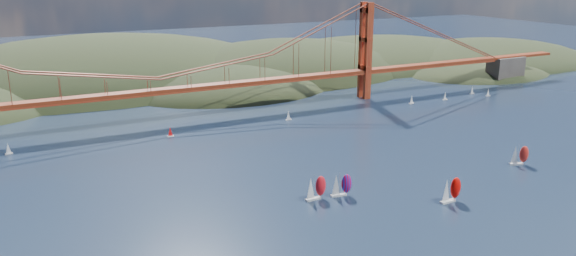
{
  "coord_description": "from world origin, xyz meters",
  "views": [
    {
      "loc": [
        -64.92,
        -87.0,
        74.22
      ],
      "look_at": [
        24.62,
        90.0,
        16.98
      ],
      "focal_mm": 35.0,
      "sensor_mm": 36.0,
      "label": 1
    }
  ],
  "objects_px": {
    "racer_1": "(451,189)",
    "racer_rwb": "(341,185)",
    "racer_0": "(315,187)",
    "racer_2": "(519,155)"
  },
  "relations": [
    {
      "from": "racer_0",
      "to": "racer_rwb",
      "type": "xyz_separation_m",
      "value": [
        9.11,
        -1.29,
        -0.17
      ]
    },
    {
      "from": "racer_0",
      "to": "racer_1",
      "type": "bearing_deg",
      "value": -34.18
    },
    {
      "from": "racer_2",
      "to": "racer_rwb",
      "type": "distance_m",
      "value": 78.37
    },
    {
      "from": "racer_2",
      "to": "racer_1",
      "type": "bearing_deg",
      "value": -144.08
    },
    {
      "from": "racer_2",
      "to": "racer_0",
      "type": "bearing_deg",
      "value": -165.74
    },
    {
      "from": "racer_0",
      "to": "racer_1",
      "type": "height_order",
      "value": "racer_1"
    },
    {
      "from": "racer_1",
      "to": "racer_rwb",
      "type": "distance_m",
      "value": 35.66
    },
    {
      "from": "racer_1",
      "to": "racer_2",
      "type": "distance_m",
      "value": 51.41
    },
    {
      "from": "racer_1",
      "to": "racer_rwb",
      "type": "xyz_separation_m",
      "value": [
        -29.23,
        20.42,
        -0.34
      ]
    },
    {
      "from": "racer_1",
      "to": "racer_0",
      "type": "bearing_deg",
      "value": 147.46
    }
  ]
}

